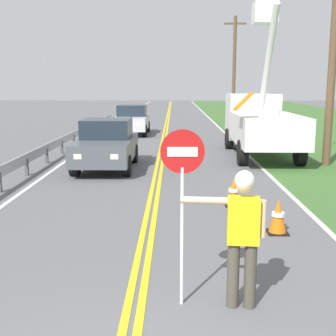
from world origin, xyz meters
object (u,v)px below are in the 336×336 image
oncoming_sedan_second (132,120)px  traffic_cone_mid (234,192)px  utility_pole_near (333,52)px  oncoming_sedan_nearest (107,145)px  stop_sign_paddle (182,178)px  utility_bucket_truck (260,120)px  traffic_cone_lead (278,217)px  flagger_worker (242,230)px  utility_pole_mid (234,66)px

oncoming_sedan_second → traffic_cone_mid: oncoming_sedan_second is taller
utility_pole_near → oncoming_sedan_nearest: bearing=-174.6°
traffic_cone_mid → oncoming_sedan_nearest: bearing=127.9°
stop_sign_paddle → utility_bucket_truck: (3.43, 12.93, -0.28)m
oncoming_sedan_nearest → traffic_cone_lead: size_ratio=5.88×
utility_bucket_truck → oncoming_sedan_second: utility_bucket_truck is taller
flagger_worker → utility_pole_mid: size_ratio=0.22×
flagger_worker → utility_bucket_truck: (2.66, 13.00, 0.39)m
oncoming_sedan_nearest → utility_pole_near: (7.83, 0.74, 3.14)m
oncoming_sedan_second → flagger_worker: bearing=-80.9°
stop_sign_paddle → oncoming_sedan_second: size_ratio=0.57×
traffic_cone_lead → traffic_cone_mid: (-0.60, 2.01, 0.00)m
oncoming_sedan_nearest → traffic_cone_mid: bearing=-52.1°
utility_pole_mid → traffic_cone_mid: 27.99m
utility_pole_mid → utility_pole_near: bearing=-88.6°
utility_bucket_truck → flagger_worker: bearing=-101.6°
traffic_cone_lead → oncoming_sedan_nearest: bearing=122.5°
oncoming_sedan_nearest → oncoming_sedan_second: 10.87m
utility_pole_near → traffic_cone_lead: 9.09m
flagger_worker → oncoming_sedan_second: flagger_worker is taller
oncoming_sedan_nearest → utility_pole_near: 8.47m
flagger_worker → traffic_cone_mid: size_ratio=2.61×
utility_pole_mid → traffic_cone_lead: utility_pole_mid is taller
traffic_cone_mid → stop_sign_paddle: bearing=-105.1°
flagger_worker → utility_pole_mid: (4.11, 32.46, 3.31)m
stop_sign_paddle → utility_bucket_truck: utility_bucket_truck is taller
stop_sign_paddle → utility_bucket_truck: size_ratio=0.34×
oncoming_sedan_nearest → traffic_cone_mid: (3.76, -4.83, -0.50)m
utility_pole_mid → traffic_cone_lead: 29.90m
utility_pole_near → traffic_cone_lead: utility_pole_near is taller
flagger_worker → oncoming_sedan_nearest: 10.33m
utility_bucket_truck → utility_pole_near: (1.98, -2.44, 2.54)m
traffic_cone_lead → stop_sign_paddle: bearing=-123.6°
oncoming_sedan_nearest → traffic_cone_lead: bearing=-57.5°
flagger_worker → oncoming_sedan_nearest: (-3.19, 9.82, -0.21)m
utility_bucket_truck → utility_pole_mid: bearing=85.7°
utility_bucket_truck → traffic_cone_lead: (-1.49, -10.02, -1.10)m
oncoming_sedan_nearest → utility_pole_mid: size_ratio=0.49×
oncoming_sedan_nearest → traffic_cone_mid: oncoming_sedan_nearest is taller
oncoming_sedan_second → traffic_cone_lead: bearing=-75.8°
oncoming_sedan_nearest → utility_pole_near: size_ratio=0.54×
stop_sign_paddle → oncoming_sedan_nearest: (-2.43, 9.75, -0.88)m
utility_bucket_truck → utility_pole_mid: (1.45, 19.46, 2.92)m
utility_bucket_truck → utility_pole_near: size_ratio=0.90×
utility_pole_mid → traffic_cone_mid: utility_pole_mid is taller
flagger_worker → oncoming_sedan_second: 20.95m
flagger_worker → utility_bucket_truck: 13.28m
flagger_worker → oncoming_sedan_nearest: flagger_worker is taller
flagger_worker → traffic_cone_lead: size_ratio=2.61×
utility_pole_mid → stop_sign_paddle: bearing=-98.6°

